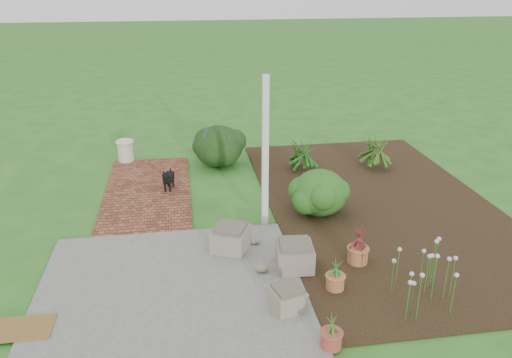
{
  "coord_description": "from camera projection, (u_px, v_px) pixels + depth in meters",
  "views": [
    {
      "loc": [
        -0.99,
        -7.24,
        3.89
      ],
      "look_at": [
        0.2,
        0.4,
        0.7
      ],
      "focal_mm": 35.0,
      "sensor_mm": 36.0,
      "label": 1
    }
  ],
  "objects": [
    {
      "name": "garden_bed",
      "position": [
        380.0,
        204.0,
        9.04
      ],
      "size": [
        4.0,
        7.0,
        0.03
      ],
      "primitive_type": "cube",
      "color": "black",
      "rests_on": "ground"
    },
    {
      "name": "terracotta_pot_small_right",
      "position": [
        331.0,
        339.0,
        5.54
      ],
      "size": [
        0.31,
        0.31,
        0.2
      ],
      "primitive_type": "cylinder",
      "rotation": [
        0.0,
        0.0,
        -0.36
      ],
      "color": "#9C4335",
      "rests_on": "garden_bed"
    },
    {
      "name": "agapanthus_clump_front",
      "position": [
        302.0,
        151.0,
        10.46
      ],
      "size": [
        0.96,
        0.96,
        0.81
      ],
      "primitive_type": null,
      "rotation": [
        0.0,
        0.0,
        -0.06
      ],
      "color": "#0F390F",
      "rests_on": "garden_bed"
    },
    {
      "name": "ground",
      "position": [
        248.0,
        228.0,
        8.24
      ],
      "size": [
        80.0,
        80.0,
        0.0
      ],
      "primitive_type": "plane",
      "color": "#2D6620",
      "rests_on": "ground"
    },
    {
      "name": "agapanthus_clump_back",
      "position": [
        376.0,
        147.0,
        10.58
      ],
      "size": [
        1.27,
        1.27,
        0.9
      ],
      "primitive_type": null,
      "rotation": [
        0.0,
        0.0,
        -0.33
      ],
      "color": "#1D4114",
      "rests_on": "garden_bed"
    },
    {
      "name": "cream_ceramic_urn",
      "position": [
        125.0,
        151.0,
        10.99
      ],
      "size": [
        0.43,
        0.43,
        0.45
      ],
      "primitive_type": "cylinder",
      "rotation": [
        0.0,
        0.0,
        -0.32
      ],
      "color": "beige",
      "rests_on": "brick_path"
    },
    {
      "name": "stone_trough_mid",
      "position": [
        295.0,
        257.0,
        7.0
      ],
      "size": [
        0.55,
        0.55,
        0.34
      ],
      "primitive_type": "cube",
      "rotation": [
        0.0,
        0.0,
        -0.09
      ],
      "color": "gray",
      "rests_on": "concrete_patio"
    },
    {
      "name": "black_dog",
      "position": [
        168.0,
        178.0,
        9.5
      ],
      "size": [
        0.22,
        0.48,
        0.41
      ],
      "rotation": [
        0.0,
        0.0,
        -0.24
      ],
      "color": "black",
      "rests_on": "brick_path"
    },
    {
      "name": "pink_flower_patch",
      "position": [
        430.0,
        276.0,
        6.28
      ],
      "size": [
        1.34,
        1.34,
        0.67
      ],
      "primitive_type": null,
      "rotation": [
        0.0,
        0.0,
        0.36
      ],
      "color": "#113D0F",
      "rests_on": "garden_bed"
    },
    {
      "name": "terracotta_pot_bronze",
      "position": [
        358.0,
        255.0,
        7.17
      ],
      "size": [
        0.37,
        0.37,
        0.24
      ],
      "primitive_type": "cylinder",
      "rotation": [
        0.0,
        0.0,
        0.33
      ],
      "color": "#B16B3B",
      "rests_on": "garden_bed"
    },
    {
      "name": "stone_trough_near",
      "position": [
        287.0,
        299.0,
        6.16
      ],
      "size": [
        0.47,
        0.47,
        0.26
      ],
      "primitive_type": "cube",
      "rotation": [
        0.0,
        0.0,
        0.27
      ],
      "color": "gray",
      "rests_on": "concrete_patio"
    },
    {
      "name": "stone_trough_far",
      "position": [
        231.0,
        239.0,
        7.47
      ],
      "size": [
        0.66,
        0.66,
        0.33
      ],
      "primitive_type": "cube",
      "rotation": [
        0.0,
        0.0,
        -0.43
      ],
      "color": "#716356",
      "rests_on": "concrete_patio"
    },
    {
      "name": "purple_flowering_bush",
      "position": [
        219.0,
        145.0,
        10.8
      ],
      "size": [
        1.29,
        1.29,
        0.9
      ],
      "primitive_type": "ellipsoid",
      "rotation": [
        0.0,
        0.0,
        -0.25
      ],
      "color": "black",
      "rests_on": "ground"
    },
    {
      "name": "evergreen_shrub",
      "position": [
        320.0,
        191.0,
        8.56
      ],
      "size": [
        1.0,
        1.0,
        0.8
      ],
      "primitive_type": "ellipsoid",
      "rotation": [
        0.0,
        0.0,
        0.07
      ],
      "color": "#10370D",
      "rests_on": "garden_bed"
    },
    {
      "name": "veranda_post",
      "position": [
        265.0,
        154.0,
        7.89
      ],
      "size": [
        0.1,
        0.1,
        2.5
      ],
      "primitive_type": "cube",
      "color": "white",
      "rests_on": "ground"
    },
    {
      "name": "concrete_patio",
      "position": [
        171.0,
        297.0,
        6.45
      ],
      "size": [
        3.5,
        3.5,
        0.04
      ],
      "primitive_type": "cube",
      "color": "slate",
      "rests_on": "ground"
    },
    {
      "name": "brick_path",
      "position": [
        148.0,
        191.0,
        9.59
      ],
      "size": [
        1.6,
        3.5,
        0.04
      ],
      "primitive_type": "cube",
      "color": "brown",
      "rests_on": "ground"
    },
    {
      "name": "terracotta_pot_small_left",
      "position": [
        335.0,
        282.0,
        6.57
      ],
      "size": [
        0.32,
        0.32,
        0.2
      ],
      "primitive_type": "cylinder",
      "rotation": [
        0.0,
        0.0,
        -0.43
      ],
      "color": "#AF683B",
      "rests_on": "garden_bed"
    },
    {
      "name": "coir_doormat",
      "position": [
        22.0,
        328.0,
        5.83
      ],
      "size": [
        0.71,
        0.46,
        0.02
      ],
      "primitive_type": "cube",
      "rotation": [
        0.0,
        0.0,
        -0.01
      ],
      "color": "brown",
      "rests_on": "concrete_patio"
    }
  ]
}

